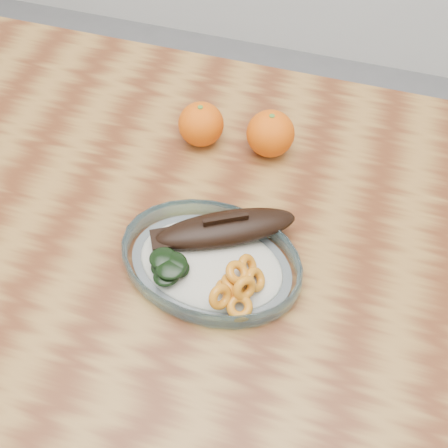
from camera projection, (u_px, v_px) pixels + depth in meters
The scene contains 5 objects.
ground at pixel (176, 408), 1.39m from camera, with size 3.00×3.00×0.00m, color slate.
dining_table at pixel (147, 265), 0.87m from camera, with size 1.20×0.80×0.75m.
plated_meal at pixel (211, 259), 0.73m from camera, with size 0.47×0.47×0.08m.
orange_left at pixel (201, 124), 0.86m from camera, with size 0.07×0.07×0.07m, color #ED4004.
orange_right at pixel (270, 134), 0.85m from camera, with size 0.07×0.07×0.07m, color #ED4004.
Camera 1 is at (0.25, -0.42, 1.38)m, focal length 45.00 mm.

